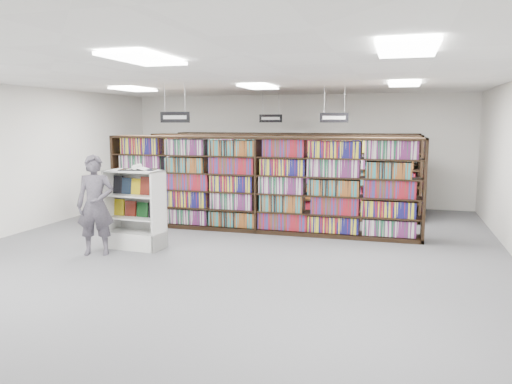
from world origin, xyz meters
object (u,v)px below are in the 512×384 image
(bookshelf_row_near, at_px, (258,184))
(endcap_display, at_px, (137,222))
(open_book, at_px, (138,168))
(shopper, at_px, (95,205))

(bookshelf_row_near, height_order, endcap_display, bookshelf_row_near)
(open_book, distance_m, shopper, 1.05)
(endcap_display, height_order, shopper, shopper)
(open_book, xyz_separation_m, shopper, (-0.51, -0.67, -0.62))
(open_book, bearing_deg, shopper, -139.69)
(endcap_display, bearing_deg, open_book, 17.21)
(endcap_display, xyz_separation_m, open_book, (0.05, 0.01, 1.04))
(shopper, bearing_deg, open_book, 31.85)
(bookshelf_row_near, height_order, shopper, bookshelf_row_near)
(bookshelf_row_near, bearing_deg, shopper, -130.64)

